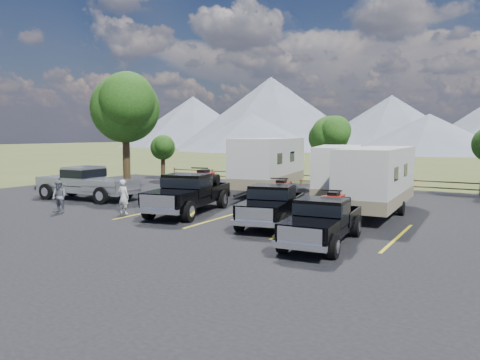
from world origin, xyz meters
The scene contains 17 objects.
ground centered at (0.00, 0.00, 0.00)m, with size 320.00×320.00×0.00m, color #495423.
asphalt_lot centered at (0.00, 3.00, 0.02)m, with size 44.00×34.00×0.04m, color black.
stall_lines centered at (0.00, 4.00, 0.04)m, with size 12.12×5.50×0.01m.
tree_big_nw centered at (-12.55, 9.03, 5.60)m, with size 5.54×5.18×7.84m.
tree_north centered at (-2.03, 19.02, 3.83)m, with size 3.46×3.24×5.25m.
tree_nw_small centered at (-16.02, 17.01, 2.78)m, with size 2.59×2.43×3.85m.
rail_fence centered at (2.00, 18.50, 0.61)m, with size 36.12×0.12×1.00m.
mountain_range centered at (-7.63, 105.98, 7.87)m, with size 209.00×71.00×20.00m.
rig_left centered at (-4.08, 4.53, 1.08)m, with size 3.29×6.77×2.17m.
rig_center centered at (0.72, 4.08, 0.96)m, with size 2.94×5.95×1.90m.
rig_right centered at (3.91, 1.61, 0.92)m, with size 2.30×5.59×1.82m.
trailer_left centered at (-4.23, 13.58, 1.93)m, with size 3.94×10.42×3.60m.
trailer_center centered at (1.02, 11.96, 1.71)m, with size 4.21×9.18×3.20m.
trailer_right centered at (4.01, 8.70, 1.73)m, with size 2.69×9.32×3.24m.
pickup_silver centered at (-12.16, 5.24, 1.06)m, with size 6.70×2.70×1.97m.
person_a centered at (-6.67, 2.66, 0.88)m, with size 0.62×0.40×1.69m, color silver.
person_b centered at (-9.65, 1.31, 0.84)m, with size 0.78×0.61×1.61m, color slate.
Camera 1 is at (9.56, -13.97, 3.92)m, focal length 35.00 mm.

